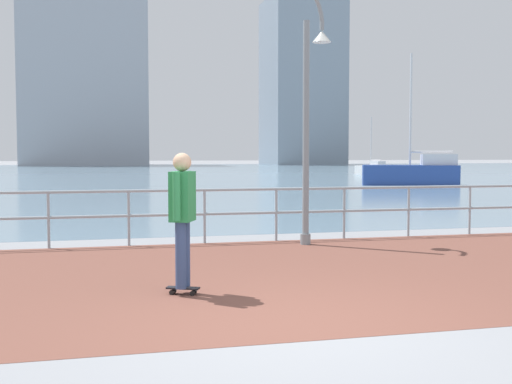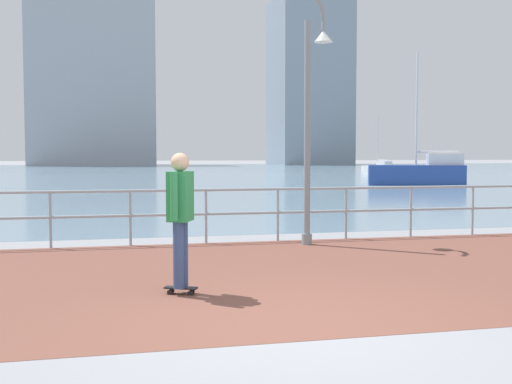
{
  "view_description": "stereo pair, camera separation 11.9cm",
  "coord_description": "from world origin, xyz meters",
  "px_view_note": "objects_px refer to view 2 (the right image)",
  "views": [
    {
      "loc": [
        -1.85,
        -5.88,
        1.69
      ],
      "look_at": [
        0.43,
        3.49,
        1.1
      ],
      "focal_mm": 44.25,
      "sensor_mm": 36.0,
      "label": 1
    },
    {
      "loc": [
        -1.73,
        -5.91,
        1.69
      ],
      "look_at": [
        0.43,
        3.49,
        1.1
      ],
      "focal_mm": 44.25,
      "sensor_mm": 36.0,
      "label": 2
    }
  ],
  "objects_px": {
    "skateboarder": "(180,210)",
    "lamppost": "(313,105)",
    "sailboat_ivory": "(419,173)",
    "sailboat_yellow": "(378,169)"
  },
  "relations": [
    {
      "from": "sailboat_yellow",
      "to": "skateboarder",
      "type": "bearing_deg",
      "value": -116.92
    },
    {
      "from": "lamppost",
      "to": "sailboat_ivory",
      "type": "height_order",
      "value": "sailboat_ivory"
    },
    {
      "from": "lamppost",
      "to": "sailboat_yellow",
      "type": "bearing_deg",
      "value": 64.32
    },
    {
      "from": "skateboarder",
      "to": "lamppost",
      "type": "bearing_deg",
      "value": 52.6
    },
    {
      "from": "sailboat_yellow",
      "to": "sailboat_ivory",
      "type": "height_order",
      "value": "sailboat_ivory"
    },
    {
      "from": "skateboarder",
      "to": "sailboat_ivory",
      "type": "height_order",
      "value": "sailboat_ivory"
    },
    {
      "from": "lamppost",
      "to": "skateboarder",
      "type": "bearing_deg",
      "value": -127.4
    },
    {
      "from": "lamppost",
      "to": "sailboat_yellow",
      "type": "distance_m",
      "value": 40.02
    },
    {
      "from": "lamppost",
      "to": "sailboat_ivory",
      "type": "distance_m",
      "value": 23.6
    },
    {
      "from": "skateboarder",
      "to": "sailboat_yellow",
      "type": "relative_size",
      "value": 0.36
    }
  ]
}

